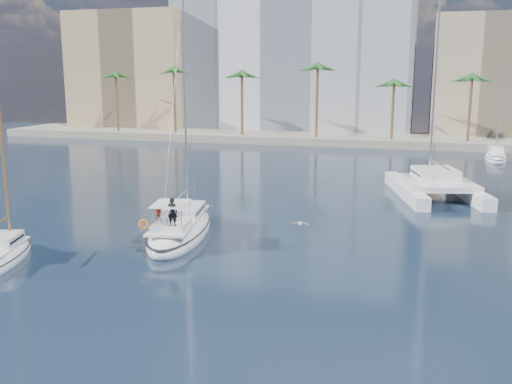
% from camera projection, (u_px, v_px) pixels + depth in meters
% --- Properties ---
extents(ground, '(160.00, 160.00, 0.00)m').
position_uv_depth(ground, '(232.00, 257.00, 34.17)').
color(ground, black).
rests_on(ground, ground).
extents(quay, '(120.00, 14.00, 1.20)m').
position_uv_depth(quay, '(351.00, 139.00, 91.48)').
color(quay, gray).
rests_on(quay, ground).
extents(building_modern, '(42.00, 16.00, 28.00)m').
position_uv_depth(building_modern, '(295.00, 56.00, 103.29)').
color(building_modern, silver).
rests_on(building_modern, ground).
extents(building_tan_left, '(22.00, 14.00, 22.00)m').
position_uv_depth(building_tan_left, '(136.00, 73.00, 108.20)').
color(building_tan_left, tan).
rests_on(building_tan_left, ground).
extents(building_beige, '(20.00, 14.00, 20.00)m').
position_uv_depth(building_beige, '(497.00, 79.00, 92.12)').
color(building_beige, tan).
rests_on(building_beige, ground).
extents(palm_left, '(3.60, 3.60, 12.30)m').
position_uv_depth(palm_left, '(145.00, 77.00, 94.90)').
color(palm_left, brown).
rests_on(palm_left, ground).
extents(palm_centre, '(3.60, 3.60, 12.30)m').
position_uv_depth(palm_centre, '(351.00, 78.00, 85.75)').
color(palm_centre, brown).
rests_on(palm_centre, ground).
extents(main_sloop, '(5.52, 11.72, 16.72)m').
position_uv_depth(main_sloop, '(180.00, 229.00, 38.50)').
color(main_sloop, white).
rests_on(main_sloop, ground).
extents(small_sloop, '(4.07, 7.38, 10.12)m').
position_uv_depth(small_sloop, '(1.00, 256.00, 33.10)').
color(small_sloop, white).
rests_on(small_sloop, ground).
extents(catamaran, '(9.39, 14.01, 18.59)m').
position_uv_depth(catamaran, '(435.00, 183.00, 51.13)').
color(catamaran, white).
rests_on(catamaran, ground).
extents(seagull, '(1.23, 0.53, 0.23)m').
position_uv_depth(seagull, '(300.00, 223.00, 40.29)').
color(seagull, silver).
rests_on(seagull, ground).
extents(moored_yacht_a, '(3.37, 9.52, 11.90)m').
position_uv_depth(moored_yacht_a, '(495.00, 160.00, 73.03)').
color(moored_yacht_a, white).
rests_on(moored_yacht_a, ground).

